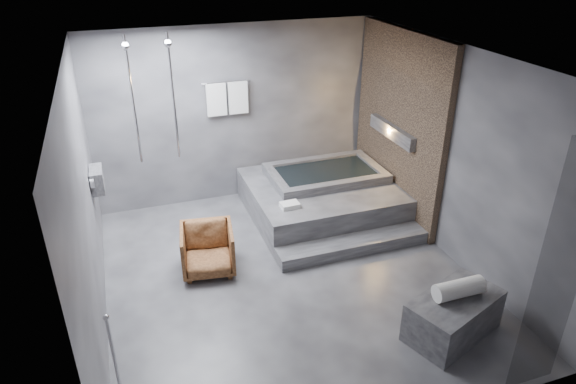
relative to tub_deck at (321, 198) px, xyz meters
name	(u,v)px	position (x,y,z in m)	size (l,w,h in m)	color
room	(312,142)	(-0.65, -1.21, 1.48)	(5.00, 5.04, 2.82)	#2E2D30
tub_deck	(321,198)	(0.00, 0.00, 0.00)	(2.20, 2.00, 0.50)	#333335
tub_step	(353,245)	(0.00, -1.18, -0.16)	(2.20, 0.36, 0.18)	#333335
concrete_bench	(453,316)	(0.32, -3.03, -0.01)	(1.07, 0.59, 0.48)	#2E2E30
driftwood_chair	(208,250)	(-1.99, -0.96, 0.06)	(0.67, 0.69, 0.62)	#422310
rolled_towel	(459,289)	(0.35, -3.00, 0.33)	(0.20, 0.20, 0.56)	silver
deck_towel	(290,205)	(-0.71, -0.55, 0.28)	(0.26, 0.19, 0.07)	silver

